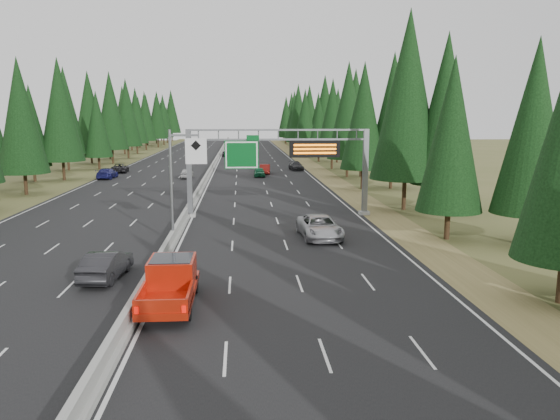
# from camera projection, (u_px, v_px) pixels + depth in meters

# --- Properties ---
(road) EXTENTS (32.00, 260.00, 0.08)m
(road) POSITION_uv_depth(u_px,v_px,m) (212.00, 169.00, 93.28)
(road) COLOR black
(road) RESTS_ON ground
(shoulder_right) EXTENTS (3.60, 260.00, 0.06)m
(shoulder_right) POSITION_uv_depth(u_px,v_px,m) (315.00, 169.00, 94.54)
(shoulder_right) COLOR olive
(shoulder_right) RESTS_ON ground
(shoulder_left) EXTENTS (3.60, 260.00, 0.06)m
(shoulder_left) POSITION_uv_depth(u_px,v_px,m) (106.00, 170.00, 92.02)
(shoulder_left) COLOR #515628
(shoulder_left) RESTS_ON ground
(median_barrier) EXTENTS (0.70, 260.00, 0.85)m
(median_barrier) POSITION_uv_depth(u_px,v_px,m) (212.00, 167.00, 93.22)
(median_barrier) COLOR gray
(median_barrier) RESTS_ON road
(sign_gantry) EXTENTS (16.75, 0.98, 7.80)m
(sign_gantry) POSITION_uv_depth(u_px,v_px,m) (286.00, 159.00, 48.68)
(sign_gantry) COLOR slate
(sign_gantry) RESTS_ON road
(hov_sign_pole) EXTENTS (2.80, 0.50, 8.00)m
(hov_sign_pole) POSITION_uv_depth(u_px,v_px,m) (179.00, 178.00, 38.43)
(hov_sign_pole) COLOR slate
(hov_sign_pole) RESTS_ON road
(tree_row_right) EXTENTS (11.73, 241.48, 18.91)m
(tree_row_right) POSITION_uv_depth(u_px,v_px,m) (354.00, 114.00, 82.10)
(tree_row_right) COLOR black
(tree_row_right) RESTS_ON ground
(tree_row_left) EXTENTS (11.36, 243.42, 18.94)m
(tree_row_left) POSITION_uv_depth(u_px,v_px,m) (71.00, 114.00, 86.10)
(tree_row_left) COLOR black
(tree_row_left) RESTS_ON ground
(silver_minivan) EXTENTS (3.11, 6.12, 1.66)m
(silver_minivan) POSITION_uv_depth(u_px,v_px,m) (320.00, 227.00, 40.38)
(silver_minivan) COLOR #A2A2A7
(silver_minivan) RESTS_ON road
(red_pickup) EXTENTS (2.29, 6.42, 2.09)m
(red_pickup) POSITION_uv_depth(u_px,v_px,m) (171.00, 279.00, 26.24)
(red_pickup) COLOR black
(red_pickup) RESTS_ON road
(car_ahead_green) EXTENTS (1.63, 4.01, 1.36)m
(car_ahead_green) POSITION_uv_depth(u_px,v_px,m) (259.00, 172.00, 81.66)
(car_ahead_green) COLOR #16623A
(car_ahead_green) RESTS_ON road
(car_ahead_dkred) EXTENTS (1.84, 4.59, 1.48)m
(car_ahead_dkred) POSITION_uv_depth(u_px,v_px,m) (265.00, 169.00, 85.60)
(car_ahead_dkred) COLOR #5C100D
(car_ahead_dkred) RESTS_ON road
(car_ahead_dkgrey) EXTENTS (2.43, 4.98, 1.39)m
(car_ahead_dkgrey) POSITION_uv_depth(u_px,v_px,m) (296.00, 166.00, 91.65)
(car_ahead_dkgrey) COLOR black
(car_ahead_dkgrey) RESTS_ON road
(car_ahead_white) EXTENTS (2.48, 4.78, 1.29)m
(car_ahead_white) POSITION_uv_depth(u_px,v_px,m) (249.00, 160.00, 104.01)
(car_ahead_white) COLOR silver
(car_ahead_white) RESTS_ON road
(car_ahead_far) EXTENTS (1.61, 3.77, 1.27)m
(car_ahead_far) POSITION_uv_depth(u_px,v_px,m) (226.00, 154.00, 123.25)
(car_ahead_far) COLOR black
(car_ahead_far) RESTS_ON road
(car_onc_near) EXTENTS (2.14, 4.94, 1.58)m
(car_onc_near) POSITION_uv_depth(u_px,v_px,m) (106.00, 265.00, 30.18)
(car_onc_near) COLOR black
(car_onc_near) RESTS_ON road
(car_onc_blue) EXTENTS (2.38, 5.33, 1.52)m
(car_onc_blue) POSITION_uv_depth(u_px,v_px,m) (107.00, 173.00, 79.13)
(car_onc_blue) COLOR navy
(car_onc_blue) RESTS_ON road
(car_onc_white) EXTENTS (1.79, 4.24, 1.43)m
(car_onc_white) POSITION_uv_depth(u_px,v_px,m) (187.00, 173.00, 79.69)
(car_onc_white) COLOR #B9B9B9
(car_onc_white) RESTS_ON road
(car_onc_far) EXTENTS (2.83, 5.35, 1.43)m
(car_onc_far) POSITION_uv_depth(u_px,v_px,m) (120.00, 168.00, 87.77)
(car_onc_far) COLOR black
(car_onc_far) RESTS_ON road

